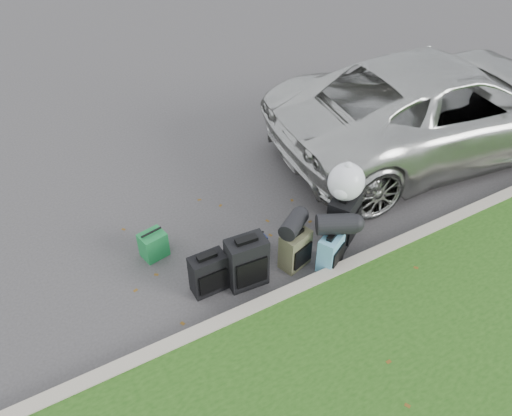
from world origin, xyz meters
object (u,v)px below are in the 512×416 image
suitcase_large_black_left (247,262)px  tote_navy (256,244)px  suitcase_small_black (208,273)px  suitcase_large_black_right (343,219)px  suv (441,105)px  tote_green (153,245)px  suitcase_teal (330,252)px  suitcase_olive (295,249)px

suitcase_large_black_left → tote_navy: (0.38, 0.43, -0.23)m
suitcase_small_black → suitcase_large_black_right: bearing=-2.8°
suv → tote_green: 5.44m
suitcase_teal → suitcase_olive: bearing=118.6°
suv → suitcase_small_black: size_ratio=10.56×
suitcase_teal → tote_green: (-1.99, 1.37, -0.08)m
suitcase_small_black → tote_navy: (0.87, 0.30, -0.15)m
tote_green → tote_navy: (1.26, -0.64, -0.05)m
suitcase_olive → suitcase_large_black_right: 0.85m
suitcase_olive → tote_navy: suitcase_olive is taller
tote_navy → suitcase_large_black_right: bearing=-22.2°
suitcase_large_black_left → suitcase_teal: (1.11, -0.30, -0.10)m
tote_navy → suitcase_teal: bearing=-48.9°
suitcase_large_black_right → tote_green: size_ratio=2.04×
suv → suitcase_olive: bearing=115.4°
suitcase_olive → tote_navy: size_ratio=2.00×
suitcase_teal → tote_green: suitcase_teal is taller
suitcase_large_black_right → tote_navy: size_ratio=2.81×
tote_green → tote_navy: 1.42m
tote_green → tote_navy: size_ratio=1.38×
suitcase_small_black → suitcase_large_black_right: suitcase_large_black_right is taller
suv → suitcase_large_black_left: size_ratio=8.22×
suv → suitcase_large_black_left: (-4.52, -1.24, -0.47)m
suitcase_large_black_right → tote_green: bearing=126.0°
suitcase_large_black_right → suitcase_olive: bearing=154.2°
tote_green → suitcase_large_black_left: bearing=-61.8°
suitcase_large_black_left → tote_navy: size_ratio=2.62×
suitcase_small_black → suitcase_olive: suitcase_small_black is taller
suitcase_teal → suitcase_large_black_right: suitcase_large_black_right is taller
suitcase_olive → suitcase_large_black_right: (0.84, 0.08, 0.11)m
suv → suitcase_large_black_left: 4.71m
suitcase_small_black → tote_green: 1.02m
suv → suitcase_large_black_right: 3.23m
suitcase_large_black_right → tote_navy: suitcase_large_black_right is taller
suitcase_large_black_left → tote_green: size_ratio=1.90×
tote_green → tote_navy: tote_green is taller
suitcase_olive → suitcase_large_black_right: size_ratio=0.71×
suitcase_teal → tote_navy: suitcase_teal is taller
suv → tote_green: size_ratio=15.66×
tote_navy → suitcase_small_black: bearing=-164.6°
suitcase_olive → tote_green: suitcase_olive is taller
suitcase_large_black_left → suitcase_teal: bearing=-10.9°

